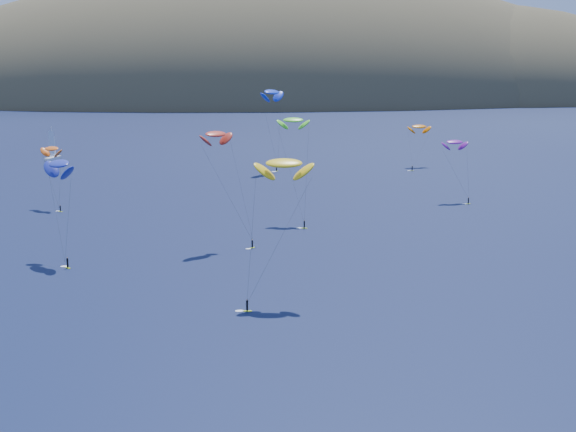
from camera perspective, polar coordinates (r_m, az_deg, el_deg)
The scene contains 10 objects.
island at distance 628.97m, azimuth 0.41°, elevation 7.55°, with size 730.00×300.00×210.00m.
sailboat at distance 292.88m, azimuth -16.39°, elevation 4.07°, with size 9.61×8.75×11.47m.
kitesurfer_1 at distance 205.64m, azimuth -16.47°, elevation 4.61°, with size 7.31×11.11×16.30m.
kitesurfer_2 at distance 125.38m, azimuth -0.29°, elevation 3.76°, with size 11.72×11.06×23.78m.
kitesurfer_3 at distance 182.69m, azimuth 0.38°, elevation 6.82°, with size 7.47×13.60×24.65m.
kitesurfer_4 at distance 255.40m, azimuth -1.16°, elevation 8.81°, with size 10.25×11.00×27.63m.
kitesurfer_6 at distance 210.43m, azimuth 11.77°, elevation 5.16°, with size 7.04×8.69×16.84m.
kitesurfer_9 at distance 159.06m, azimuth -5.15°, elevation 5.81°, with size 11.38×8.78×24.27m.
kitesurfer_10 at distance 154.68m, azimuth -15.99°, elevation 3.59°, with size 8.86×13.89×20.38m.
kitesurfer_11 at distance 268.82m, azimuth 9.31°, elevation 6.29°, with size 9.40×13.68×15.06m.
Camera 1 is at (-24.43, -61.34, 39.54)m, focal length 50.00 mm.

